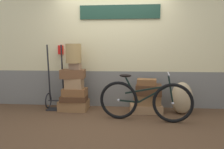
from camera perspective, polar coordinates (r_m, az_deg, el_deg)
ground at (r=4.06m, az=-0.47°, el=-12.03°), size 8.54×5.20×0.06m
station_building at (r=4.68m, az=0.64°, el=6.81°), size 6.54×0.74×2.55m
suitcase_0 at (r=4.55m, az=-10.43°, el=-8.28°), size 0.61×0.44×0.21m
suitcase_1 at (r=4.46m, az=-10.39°, el=-6.46°), size 0.55×0.39×0.11m
suitcase_2 at (r=4.43m, az=-10.22°, el=-4.75°), size 0.50×0.34×0.16m
suitcase_3 at (r=4.39m, az=-10.35°, el=-2.42°), size 0.37×0.28×0.21m
suitcase_4 at (r=4.39m, az=-10.70°, el=0.17°), size 0.51×0.36×0.18m
suitcase_5 at (r=4.37m, az=-10.14°, el=2.26°), size 0.24×0.17×0.14m
suitcase_6 at (r=4.39m, az=9.27°, el=-9.12°), size 0.66×0.47×0.16m
suitcase_7 at (r=4.35m, az=9.59°, el=-6.72°), size 0.54×0.42×0.21m
suitcase_8 at (r=4.27m, az=10.07°, el=-4.13°), size 0.55×0.44×0.20m
suitcase_9 at (r=4.24m, az=9.54°, el=-2.02°), size 0.41×0.31×0.11m
wicker_basket at (r=4.36m, az=-10.56°, el=5.73°), size 0.32×0.32×0.39m
luggage_trolley at (r=4.70m, az=-15.17°, el=-5.41°), size 0.39×0.39×1.39m
burlap_sack at (r=4.40m, az=18.66°, el=-6.15°), size 0.42×0.35×0.64m
bicycle at (r=3.80m, az=9.00°, el=-7.13°), size 1.67×0.46×0.88m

